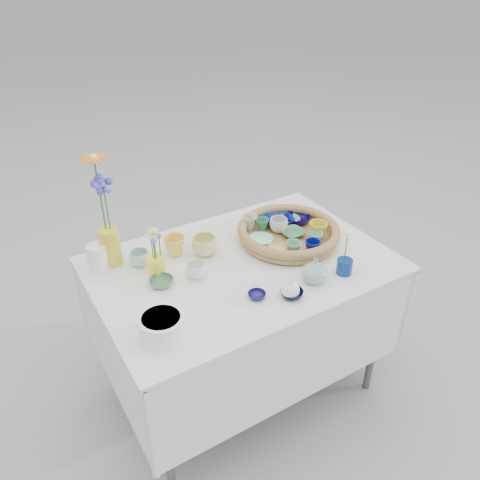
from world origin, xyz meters
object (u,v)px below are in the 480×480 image
display_table (242,385)px  wicker_tray (288,233)px  bud_vase_seafoam (315,270)px  tall_vase_yellow (110,247)px

display_table → wicker_tray: size_ratio=2.66×
bud_vase_seafoam → tall_vase_yellow: bearing=140.0°
tall_vase_yellow → wicker_tray: bearing=-17.5°
display_table → bud_vase_seafoam: bud_vase_seafoam is taller
wicker_tray → bud_vase_seafoam: size_ratio=4.26×
display_table → tall_vase_yellow: bearing=148.8°
display_table → bud_vase_seafoam: bearing=-55.5°
wicker_tray → tall_vase_yellow: size_ratio=2.89×
display_table → tall_vase_yellow: size_ratio=7.67×
display_table → tall_vase_yellow: 1.01m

